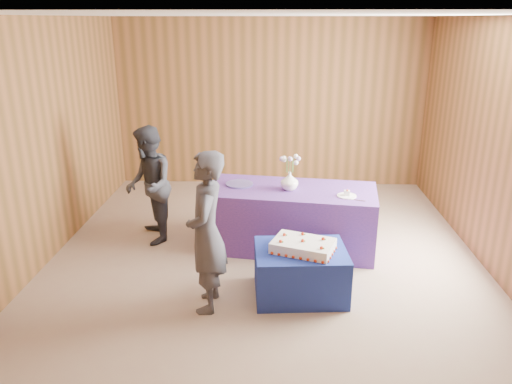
# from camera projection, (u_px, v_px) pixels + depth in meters

# --- Properties ---
(ground) EXTENTS (6.00, 6.00, 0.00)m
(ground) POSITION_uv_depth(u_px,v_px,m) (264.00, 264.00, 5.73)
(ground) COLOR gray
(ground) RESTS_ON ground
(room_shell) EXTENTS (5.04, 6.04, 2.72)m
(room_shell) POSITION_uv_depth(u_px,v_px,m) (265.00, 107.00, 5.14)
(room_shell) COLOR brown
(room_shell) RESTS_ON ground
(cake_table) EXTENTS (0.96, 0.77, 0.50)m
(cake_table) POSITION_uv_depth(u_px,v_px,m) (300.00, 272.00, 5.02)
(cake_table) COLOR #1B2198
(cake_table) RESTS_ON ground
(serving_table) EXTENTS (2.10, 1.15, 0.75)m
(serving_table) POSITION_uv_depth(u_px,v_px,m) (291.00, 218.00, 6.06)
(serving_table) COLOR #693490
(serving_table) RESTS_ON ground
(sheet_cake) EXTENTS (0.71, 0.59, 0.14)m
(sheet_cake) POSITION_uv_depth(u_px,v_px,m) (303.00, 246.00, 4.90)
(sheet_cake) COLOR white
(sheet_cake) RESTS_ON cake_table
(vase) EXTENTS (0.28, 0.28, 0.22)m
(vase) POSITION_uv_depth(u_px,v_px,m) (289.00, 181.00, 5.87)
(vase) COLOR white
(vase) RESTS_ON serving_table
(flower_spray) EXTENTS (0.25, 0.25, 0.19)m
(flower_spray) POSITION_uv_depth(u_px,v_px,m) (290.00, 159.00, 5.78)
(flower_spray) COLOR #386E2C
(flower_spray) RESTS_ON vase
(platter) EXTENTS (0.44, 0.44, 0.02)m
(platter) POSITION_uv_depth(u_px,v_px,m) (239.00, 184.00, 6.07)
(platter) COLOR #534890
(platter) RESTS_ON serving_table
(plate) EXTENTS (0.27, 0.27, 0.01)m
(plate) POSITION_uv_depth(u_px,v_px,m) (347.00, 196.00, 5.68)
(plate) COLOR white
(plate) RESTS_ON serving_table
(cake_slice) EXTENTS (0.07, 0.06, 0.08)m
(cake_slice) POSITION_uv_depth(u_px,v_px,m) (347.00, 193.00, 5.67)
(cake_slice) COLOR white
(cake_slice) RESTS_ON plate
(knife) EXTENTS (0.25, 0.12, 0.00)m
(knife) POSITION_uv_depth(u_px,v_px,m) (354.00, 200.00, 5.57)
(knife) COLOR silver
(knife) RESTS_ON serving_table
(guest_left) EXTENTS (0.39, 0.58, 1.56)m
(guest_left) POSITION_uv_depth(u_px,v_px,m) (207.00, 233.00, 4.64)
(guest_left) COLOR #383843
(guest_left) RESTS_ON ground
(guest_right) EXTENTS (0.75, 0.85, 1.46)m
(guest_right) POSITION_uv_depth(u_px,v_px,m) (149.00, 185.00, 6.11)
(guest_right) COLOR #2E2F37
(guest_right) RESTS_ON ground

